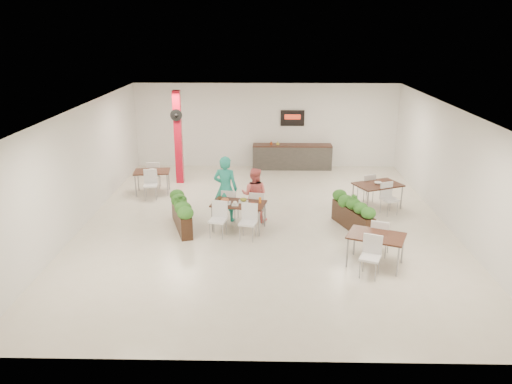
% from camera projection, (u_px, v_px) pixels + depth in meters
% --- Properties ---
extents(ground, '(12.00, 12.00, 0.00)m').
position_uv_depth(ground, '(265.00, 224.00, 13.88)').
color(ground, beige).
rests_on(ground, ground).
extents(room_shell, '(10.10, 12.10, 3.22)m').
position_uv_depth(room_shell, '(266.00, 154.00, 13.25)').
color(room_shell, white).
rests_on(room_shell, ground).
extents(red_column, '(0.40, 0.41, 3.20)m').
position_uv_depth(red_column, '(178.00, 136.00, 17.02)').
color(red_column, '#B80C22').
rests_on(red_column, ground).
extents(service_counter, '(3.00, 0.64, 2.20)m').
position_uv_depth(service_counter, '(292.00, 156.00, 19.07)').
color(service_counter, '#302D2A').
rests_on(service_counter, ground).
extents(main_table, '(1.53, 1.84, 0.92)m').
position_uv_depth(main_table, '(238.00, 207.00, 13.31)').
color(main_table, black).
rests_on(main_table, ground).
extents(diner_man, '(0.76, 0.58, 1.87)m').
position_uv_depth(diner_man, '(226.00, 189.00, 13.84)').
color(diner_man, teal).
rests_on(diner_man, ground).
extents(diner_woman, '(0.85, 0.72, 1.53)m').
position_uv_depth(diner_woman, '(254.00, 195.00, 13.88)').
color(diner_woman, '#F36E6C').
rests_on(diner_woman, ground).
extents(planter_left, '(0.86, 1.81, 0.98)m').
position_uv_depth(planter_left, '(181.00, 211.00, 13.41)').
color(planter_left, black).
rests_on(planter_left, ground).
extents(planter_right, '(0.93, 1.78, 0.98)m').
position_uv_depth(planter_right, '(353.00, 212.00, 13.35)').
color(planter_right, black).
rests_on(planter_right, ground).
extents(side_table_a, '(1.21, 1.66, 0.92)m').
position_uv_depth(side_table_a, '(152.00, 175.00, 16.24)').
color(side_table_a, black).
rests_on(side_table_a, ground).
extents(side_table_b, '(1.58, 1.65, 0.92)m').
position_uv_depth(side_table_b, '(378.00, 187.00, 14.91)').
color(side_table_b, black).
rests_on(side_table_b, ground).
extents(side_table_c, '(1.46, 1.66, 0.92)m').
position_uv_depth(side_table_c, '(376.00, 240.00, 11.28)').
color(side_table_c, black).
rests_on(side_table_c, ground).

